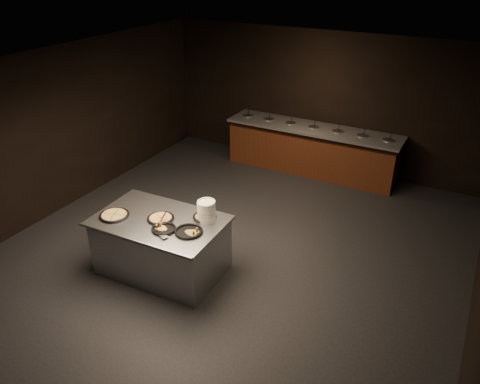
# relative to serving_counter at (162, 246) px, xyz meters

# --- Properties ---
(room) EXTENTS (7.02, 8.02, 2.92)m
(room) POSITION_rel_serving_counter_xyz_m (0.68, 0.81, 1.02)
(room) COLOR black
(room) RESTS_ON ground
(salad_bar) EXTENTS (3.70, 0.83, 1.18)m
(salad_bar) POSITION_rel_serving_counter_xyz_m (0.68, 4.37, 0.01)
(salad_bar) COLOR #572D14
(salad_bar) RESTS_ON ground
(serving_counter) EXTENTS (1.90, 1.25, 0.89)m
(serving_counter) POSITION_rel_serving_counter_xyz_m (0.00, 0.00, 0.00)
(serving_counter) COLOR #B6B9BE
(serving_counter) RESTS_ON ground
(plate_stack) EXTENTS (0.26, 0.26, 0.31)m
(plate_stack) POSITION_rel_serving_counter_xyz_m (0.62, 0.30, 0.62)
(plate_stack) COLOR white
(plate_stack) RESTS_ON serving_counter
(pan_veggie_whole) EXTENTS (0.43, 0.43, 0.04)m
(pan_veggie_whole) POSITION_rel_serving_counter_xyz_m (-0.63, -0.24, 0.48)
(pan_veggie_whole) COLOR black
(pan_veggie_whole) RESTS_ON serving_counter
(pan_cheese_whole) EXTENTS (0.39, 0.39, 0.04)m
(pan_cheese_whole) POSITION_rel_serving_counter_xyz_m (0.02, 0.01, 0.48)
(pan_cheese_whole) COLOR black
(pan_cheese_whole) RESTS_ON serving_counter
(pan_cheese_slices_a) EXTENTS (0.34, 0.34, 0.04)m
(pan_cheese_slices_a) POSITION_rel_serving_counter_xyz_m (0.56, 0.35, 0.48)
(pan_cheese_slices_a) COLOR black
(pan_cheese_slices_a) RESTS_ON serving_counter
(pan_cheese_slices_b) EXTENTS (0.34, 0.34, 0.04)m
(pan_cheese_slices_b) POSITION_rel_serving_counter_xyz_m (0.23, -0.20, 0.48)
(pan_cheese_slices_b) COLOR black
(pan_cheese_slices_b) RESTS_ON serving_counter
(pan_veggie_slices) EXTENTS (0.40, 0.40, 0.04)m
(pan_veggie_slices) POSITION_rel_serving_counter_xyz_m (0.57, -0.08, 0.48)
(pan_veggie_slices) COLOR black
(pan_veggie_slices) RESTS_ON serving_counter
(server_left) EXTENTS (0.09, 0.31, 0.15)m
(server_left) POSITION_rel_serving_counter_xyz_m (0.12, -0.02, 0.54)
(server_left) COLOR #B6B9BE
(server_left) RESTS_ON serving_counter
(server_right) EXTENTS (0.30, 0.18, 0.15)m
(server_right) POSITION_rel_serving_counter_xyz_m (0.25, -0.31, 0.54)
(server_right) COLOR #B6B9BE
(server_right) RESTS_ON serving_counter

